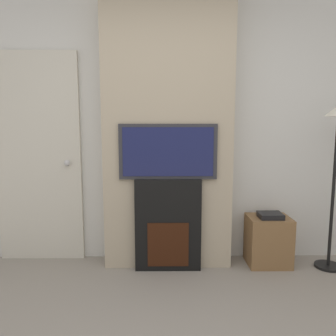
{
  "coord_description": "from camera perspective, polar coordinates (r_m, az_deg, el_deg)",
  "views": [
    {
      "loc": [
        -0.03,
        -1.28,
        1.39
      ],
      "look_at": [
        0.0,
        1.71,
        0.98
      ],
      "focal_mm": 35.0,
      "sensor_mm": 36.0,
      "label": 1
    }
  ],
  "objects": [
    {
      "name": "floor_lamp",
      "position": [
        3.4,
        27.23,
        2.7
      ],
      "size": [
        0.25,
        0.25,
        1.55
      ],
      "color": "black",
      "rests_on": "ground_plane"
    },
    {
      "name": "fireplace",
      "position": [
        3.14,
        0.0,
        -9.83
      ],
      "size": [
        0.62,
        0.15,
        0.87
      ],
      "color": "black",
      "rests_on": "ground_plane"
    },
    {
      "name": "entry_door",
      "position": [
        3.51,
        -21.61,
        1.57
      ],
      "size": [
        0.85,
        0.09,
        2.08
      ],
      "color": "beige",
      "rests_on": "ground_plane"
    },
    {
      "name": "chimney_breast",
      "position": [
        3.14,
        -0.03,
        7.13
      ],
      "size": [
        1.21,
        0.29,
        2.7
      ],
      "color": "tan",
      "rests_on": "ground_plane"
    },
    {
      "name": "wall_back",
      "position": [
        3.31,
        -0.06,
        7.17
      ],
      "size": [
        6.0,
        0.06,
        2.7
      ],
      "color": "silver",
      "rests_on": "ground_plane"
    },
    {
      "name": "media_stand",
      "position": [
        3.44,
        17.04,
        -11.87
      ],
      "size": [
        0.4,
        0.34,
        0.53
      ],
      "color": "brown",
      "rests_on": "ground_plane"
    },
    {
      "name": "television",
      "position": [
        3.01,
        0.0,
        2.87
      ],
      "size": [
        0.9,
        0.07,
        0.51
      ],
      "color": "#2D2D33",
      "rests_on": "fireplace"
    }
  ]
}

